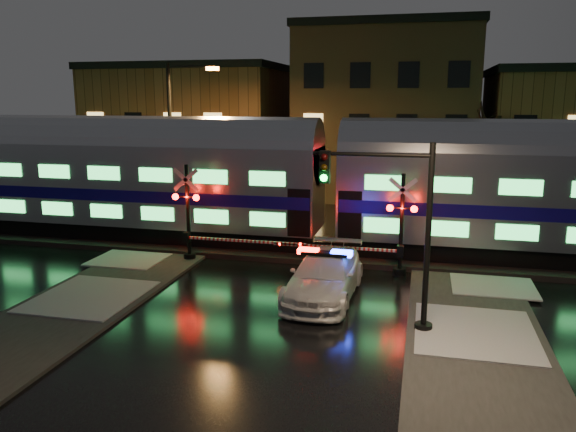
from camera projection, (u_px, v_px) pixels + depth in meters
The scene contains 12 objects.
ground at pixel (288, 287), 21.19m from camera, with size 120.00×120.00×0.00m, color black.
ballast at pixel (313, 250), 25.93m from camera, with size 90.00×4.20×0.24m, color black.
sidewalk_left at pixel (33, 332), 16.97m from camera, with size 4.00×20.00×0.12m, color #2D2D2D.
sidewalk_right at pixel (485, 382), 13.98m from camera, with size 4.00×20.00×0.12m, color #2D2D2D.
building_left at pixel (193, 130), 44.18m from camera, with size 14.00×10.00×9.00m, color brown.
building_mid at pixel (387, 115), 40.95m from camera, with size 12.00×11.00×11.50m, color brown.
train at pixel (330, 180), 25.08m from camera, with size 51.00×3.12×5.92m.
police_car at pixel (325, 276), 19.93m from camera, with size 2.41×5.57×1.77m.
crossing_signal_right at pixel (392, 234), 22.19m from camera, with size 5.82×0.66×4.12m.
crossing_signal_left at pixel (195, 222), 24.10m from camera, with size 5.98×0.66×4.23m.
traffic_light at pixel (397, 233), 16.62m from camera, with size 3.73×0.68×5.76m.
streetlight at pixel (176, 133), 30.66m from camera, with size 2.96×0.31×8.84m.
Camera 1 is at (4.74, -19.62, 7.00)m, focal length 35.00 mm.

